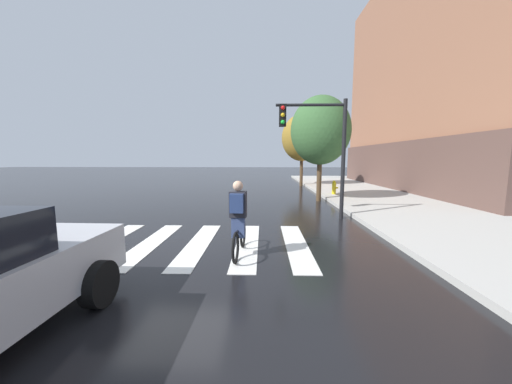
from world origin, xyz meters
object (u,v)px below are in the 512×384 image
at_px(traffic_light_near, 320,138).
at_px(street_tree_mid, 302,138).
at_px(street_tree_near, 320,131).
at_px(fire_hydrant, 334,187).
at_px(cyclist, 238,219).

relative_size(traffic_light_near, street_tree_mid, 0.76).
bearing_deg(street_tree_mid, street_tree_near, -91.18).
bearing_deg(traffic_light_near, fire_hydrant, 70.37).
relative_size(fire_hydrant, street_tree_mid, 0.14).
relative_size(fire_hydrant, street_tree_near, 0.15).
height_order(traffic_light_near, street_tree_near, street_tree_near).
relative_size(cyclist, traffic_light_near, 0.41).
relative_size(traffic_light_near, street_tree_near, 0.80).
bearing_deg(fire_hydrant, street_tree_near, -126.53).
xyz_separation_m(cyclist, fire_hydrant, (4.56, 9.56, -0.31)).
bearing_deg(street_tree_near, cyclist, -112.94).
distance_m(cyclist, fire_hydrant, 10.60).
bearing_deg(traffic_light_near, street_tree_mid, 85.15).
distance_m(traffic_light_near, fire_hydrant, 6.43).
height_order(cyclist, street_tree_near, street_tree_near).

